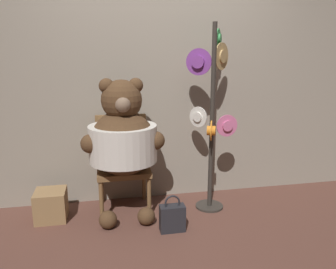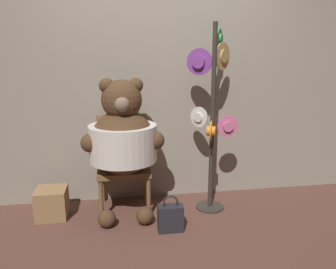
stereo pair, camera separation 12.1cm
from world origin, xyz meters
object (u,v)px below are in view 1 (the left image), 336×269
(chair, at_px, (123,160))
(teddy_bear, at_px, (123,139))
(hat_display_rack, at_px, (212,111))
(handbag_on_ground, at_px, (172,218))

(chair, bearing_deg, teddy_bear, -89.80)
(chair, height_order, teddy_bear, teddy_bear)
(hat_display_rack, relative_size, handbag_on_ground, 5.38)
(chair, relative_size, hat_display_rack, 0.52)
(hat_display_rack, xyz_separation_m, handbag_on_ground, (-0.48, -0.42, -0.86))
(teddy_bear, distance_m, handbag_on_ground, 0.85)
(teddy_bear, bearing_deg, hat_display_rack, -0.62)
(teddy_bear, bearing_deg, chair, 90.20)
(chair, distance_m, handbag_on_ground, 0.79)
(chair, height_order, hat_display_rack, hat_display_rack)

